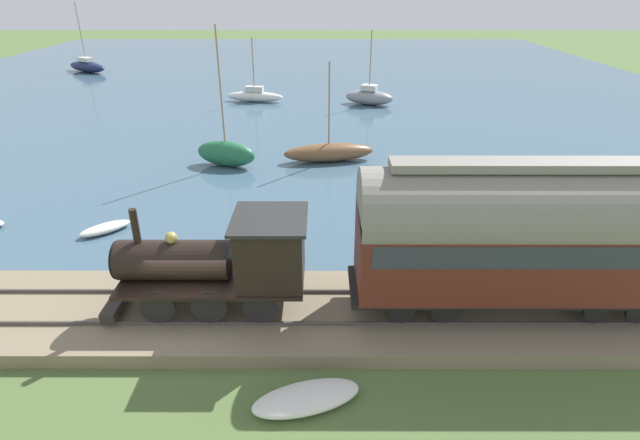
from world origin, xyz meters
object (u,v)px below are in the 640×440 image
Objects in this scene: sailboat_navy at (87,66)px; sailboat_brown at (329,152)px; steam_locomotive at (228,258)px; sailboat_gray at (369,97)px; sailboat_green at (226,153)px; rowboat_off_pier at (105,228)px; beached_dinghy at (306,398)px; sailboat_white at (255,96)px; passenger_coach at (523,232)px.

sailboat_brown is (-31.60, -27.65, -0.11)m from sailboat_navy.
sailboat_gray is (30.22, -6.90, -1.59)m from steam_locomotive.
rowboat_off_pier is at bearing 173.92° from sailboat_green.
sailboat_navy is at bearing 51.69° from sailboat_green.
rowboat_off_pier is 0.71× the size of beached_dinghy.
rowboat_off_pier is at bearing 42.69° from beached_dinghy.
sailboat_white is at bearing 12.52° from sailboat_brown.
sailboat_navy reaches higher than beached_dinghy.
sailboat_gray is (-1.14, -9.95, 0.16)m from sailboat_white.
sailboat_navy is at bearing 82.03° from sailboat_gray.
sailboat_navy is 2.51× the size of beached_dinghy.
steam_locomotive is at bearing -172.70° from sailboat_gray.
sailboat_white is at bearing -94.84° from sailboat_navy.
passenger_coach is 1.65× the size of sailboat_gray.
passenger_coach reaches higher than rowboat_off_pier.
sailboat_green reaches higher than sailboat_white.
sailboat_navy is (46.96, 33.05, -2.47)m from passenger_coach.
sailboat_white is 25.50m from rowboat_off_pier.
sailboat_brown is 5.98m from sailboat_green.
sailboat_green is 9.26m from rowboat_off_pier.
rowboat_off_pier is (6.08, 6.44, -2.09)m from steam_locomotive.
passenger_coach is 1.84× the size of sailboat_white.
sailboat_green is at bearing -114.87° from sailboat_navy.
steam_locomotive is at bearing -151.66° from sailboat_green.
steam_locomotive is 2.04× the size of beached_dinghy.
beached_dinghy is at bearing -145.56° from steam_locomotive.
sailboat_gray reaches higher than sailboat_white.
beached_dinghy is at bearing 119.36° from passenger_coach.
passenger_coach is (-0.00, -8.62, 0.87)m from steam_locomotive.
sailboat_navy reaches higher than rowboat_off_pier.
sailboat_white is 10.02m from sailboat_gray.
sailboat_gray is at bearing 3.27° from passenger_coach.
sailboat_brown is at bearing 19.34° from passenger_coach.
steam_locomotive is at bearing -165.54° from sailboat_white.
sailboat_brown reaches higher than passenger_coach.
sailboat_green is 3.60× the size of rowboat_off_pier.
sailboat_green is (14.53, 11.31, -2.37)m from passenger_coach.
sailboat_brown is at bearing -11.87° from steam_locomotive.
sailboat_brown is 15.30m from sailboat_gray.
sailboat_brown is 0.95× the size of sailboat_gray.
passenger_coach is 3.32× the size of beached_dinghy.
beached_dinghy is at bearing -178.09° from rowboat_off_pier.
beached_dinghy reaches higher than rowboat_off_pier.
passenger_coach is at bearing -60.64° from beached_dinghy.
sailboat_gray is 0.79× the size of sailboat_green.
steam_locomotive is at bearing 159.18° from sailboat_brown.
beached_dinghy is (-18.03, -5.09, -0.56)m from sailboat_green.
rowboat_off_pier is at bearing 68.01° from passenger_coach.
sailboat_white is 35.28m from beached_dinghy.
sailboat_white is 17.18m from sailboat_brown.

